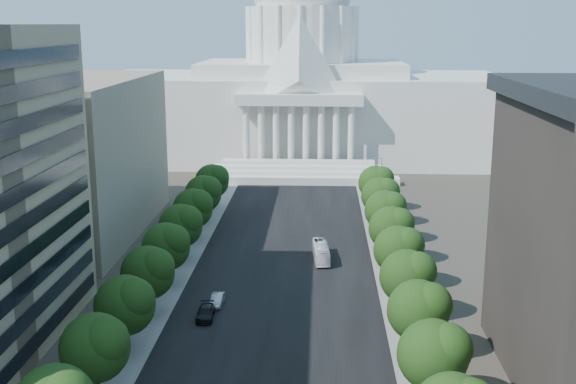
# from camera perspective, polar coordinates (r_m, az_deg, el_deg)

# --- Properties ---
(road_asphalt) EXTENTS (30.00, 260.00, 0.01)m
(road_asphalt) POSITION_cam_1_polar(r_m,az_deg,el_deg) (130.89, -0.11, -4.66)
(road_asphalt) COLOR black
(road_asphalt) RESTS_ON ground
(sidewalk_left) EXTENTS (8.00, 260.00, 0.02)m
(sidewalk_left) POSITION_cam_1_polar(r_m,az_deg,el_deg) (133.13, -8.33, -4.50)
(sidewalk_left) COLOR gray
(sidewalk_left) RESTS_ON ground
(sidewalk_right) EXTENTS (8.00, 260.00, 0.02)m
(sidewalk_right) POSITION_cam_1_polar(r_m,az_deg,el_deg) (131.39, 8.23, -4.73)
(sidewalk_right) COLOR gray
(sidewalk_right) RESTS_ON ground
(capitol) EXTENTS (120.00, 56.00, 73.00)m
(capitol) POSITION_cam_1_polar(r_m,az_deg,el_deg) (220.35, 1.10, 7.93)
(capitol) COLOR white
(capitol) RESTS_ON ground
(office_block_left_far) EXTENTS (38.00, 52.00, 30.00)m
(office_block_left_far) POSITION_cam_1_polar(r_m,az_deg,el_deg) (147.07, -18.96, 2.63)
(office_block_left_far) COLOR gray
(office_block_left_far) RESTS_ON ground
(tree_l_c) EXTENTS (7.79, 7.60, 9.97)m
(tree_l_c) POSITION_cam_1_polar(r_m,az_deg,el_deg) (81.42, -14.83, -11.69)
(tree_l_c) COLOR #33261C
(tree_l_c) RESTS_ON ground
(tree_l_d) EXTENTS (7.79, 7.60, 9.97)m
(tree_l_d) POSITION_cam_1_polar(r_m,az_deg,el_deg) (91.98, -12.61, -8.61)
(tree_l_d) COLOR #33261C
(tree_l_d) RESTS_ON ground
(tree_l_e) EXTENTS (7.79, 7.60, 9.97)m
(tree_l_e) POSITION_cam_1_polar(r_m,az_deg,el_deg) (102.85, -10.87, -6.16)
(tree_l_e) COLOR #33261C
(tree_l_e) RESTS_ON ground
(tree_l_f) EXTENTS (7.79, 7.60, 9.97)m
(tree_l_f) POSITION_cam_1_polar(r_m,az_deg,el_deg) (113.95, -9.49, -4.18)
(tree_l_f) COLOR #33261C
(tree_l_f) RESTS_ON ground
(tree_l_g) EXTENTS (7.79, 7.60, 9.97)m
(tree_l_g) POSITION_cam_1_polar(r_m,az_deg,el_deg) (125.22, -8.35, -2.55)
(tree_l_g) COLOR #33261C
(tree_l_g) RESTS_ON ground
(tree_l_h) EXTENTS (7.79, 7.60, 9.97)m
(tree_l_h) POSITION_cam_1_polar(r_m,az_deg,el_deg) (136.61, -7.41, -1.20)
(tree_l_h) COLOR #33261C
(tree_l_h) RESTS_ON ground
(tree_l_i) EXTENTS (7.79, 7.60, 9.97)m
(tree_l_i) POSITION_cam_1_polar(r_m,az_deg,el_deg) (148.10, -6.61, -0.05)
(tree_l_i) COLOR #33261C
(tree_l_i) RESTS_ON ground
(tree_l_j) EXTENTS (7.79, 7.60, 9.97)m
(tree_l_j) POSITION_cam_1_polar(r_m,az_deg,el_deg) (159.66, -5.93, 0.93)
(tree_l_j) COLOR #33261C
(tree_l_j) RESTS_ON ground
(tree_r_c) EXTENTS (7.79, 7.60, 9.97)m
(tree_r_c) POSITION_cam_1_polar(r_m,az_deg,el_deg) (78.86, 11.65, -12.36)
(tree_r_c) COLOR #33261C
(tree_r_c) RESTS_ON ground
(tree_r_d) EXTENTS (7.79, 7.60, 9.97)m
(tree_r_d) POSITION_cam_1_polar(r_m,az_deg,el_deg) (89.72, 10.48, -9.07)
(tree_r_d) COLOR #33261C
(tree_r_d) RESTS_ON ground
(tree_r_e) EXTENTS (7.79, 7.60, 9.97)m
(tree_r_e) POSITION_cam_1_polar(r_m,az_deg,el_deg) (100.83, 9.58, -6.50)
(tree_r_e) COLOR #33261C
(tree_r_e) RESTS_ON ground
(tree_r_f) EXTENTS (7.79, 7.60, 9.97)m
(tree_r_f) POSITION_cam_1_polar(r_m,az_deg,el_deg) (112.13, 8.87, -4.44)
(tree_r_f) COLOR #33261C
(tree_r_f) RESTS_ON ground
(tree_r_g) EXTENTS (7.79, 7.60, 9.97)m
(tree_r_g) POSITION_cam_1_polar(r_m,az_deg,el_deg) (123.57, 8.29, -2.77)
(tree_r_g) COLOR #33261C
(tree_r_g) RESTS_ON ground
(tree_r_h) EXTENTS (7.79, 7.60, 9.97)m
(tree_r_h) POSITION_cam_1_polar(r_m,az_deg,el_deg) (135.10, 7.81, -1.37)
(tree_r_h) COLOR #33261C
(tree_r_h) RESTS_ON ground
(tree_r_i) EXTENTS (7.79, 7.60, 9.97)m
(tree_r_i) POSITION_cam_1_polar(r_m,az_deg,el_deg) (146.70, 7.40, -0.20)
(tree_r_i) COLOR #33261C
(tree_r_i) RESTS_ON ground
(tree_r_j) EXTENTS (7.79, 7.60, 9.97)m
(tree_r_j) POSITION_cam_1_polar(r_m,az_deg,el_deg) (158.37, 7.06, 0.80)
(tree_r_j) COLOR #33261C
(tree_r_j) RESTS_ON ground
(streetlight_b) EXTENTS (2.61, 0.44, 9.00)m
(streetlight_b) POSITION_cam_1_polar(r_m,az_deg,el_deg) (78.67, 12.87, -12.99)
(streetlight_b) COLOR gray
(streetlight_b) RESTS_ON ground
(streetlight_c) EXTENTS (2.61, 0.44, 9.00)m
(streetlight_c) POSITION_cam_1_polar(r_m,az_deg,el_deg) (101.43, 10.44, -6.80)
(streetlight_c) COLOR gray
(streetlight_c) RESTS_ON ground
(streetlight_d) EXTENTS (2.61, 0.44, 9.00)m
(streetlight_d) POSITION_cam_1_polar(r_m,az_deg,el_deg) (125.05, 8.94, -2.90)
(streetlight_d) COLOR gray
(streetlight_d) RESTS_ON ground
(streetlight_e) EXTENTS (2.61, 0.44, 9.00)m
(streetlight_e) POSITION_cam_1_polar(r_m,az_deg,el_deg) (149.11, 7.93, -0.25)
(streetlight_e) COLOR gray
(streetlight_e) RESTS_ON ground
(streetlight_f) EXTENTS (2.61, 0.44, 9.00)m
(streetlight_f) POSITION_cam_1_polar(r_m,az_deg,el_deg) (173.44, 7.20, 1.67)
(streetlight_f) COLOR gray
(streetlight_f) RESTS_ON ground
(car_silver) EXTENTS (1.76, 4.82, 1.58)m
(car_silver) POSITION_cam_1_polar(r_m,az_deg,el_deg) (106.82, -5.63, -8.48)
(car_silver) COLOR #A9ABB1
(car_silver) RESTS_ON ground
(car_dark_b) EXTENTS (2.54, 5.75, 1.64)m
(car_dark_b) POSITION_cam_1_polar(r_m,az_deg,el_deg) (102.32, -6.54, -9.48)
(car_dark_b) COLOR black
(car_dark_b) RESTS_ON ground
(city_bus) EXTENTS (3.13, 10.45, 2.87)m
(city_bus) POSITION_cam_1_polar(r_m,az_deg,el_deg) (125.63, 2.63, -4.76)
(city_bus) COLOR white
(city_bus) RESTS_ON ground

